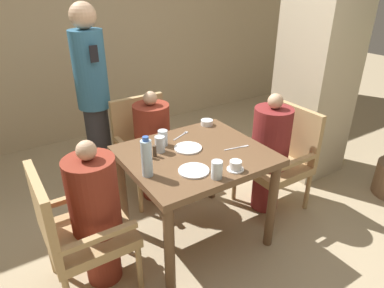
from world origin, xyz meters
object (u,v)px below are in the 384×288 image
Objects in this scene: chair_right_side at (281,155)px; diner_in_right_chair at (270,153)px; glass_tall_near at (217,170)px; diner_in_left_chair at (96,213)px; diner_in_far_chair at (153,145)px; plate_main_left at (188,148)px; chair_left_side at (75,229)px; water_bottle at (147,158)px; glass_tall_mid at (163,138)px; chair_far_side at (146,144)px; standing_host at (93,95)px; bowl_small at (207,122)px; plate_main_right at (194,171)px; teacup_with_saucer at (236,166)px; glass_tall_far at (160,144)px.

chair_right_side is 0.84× the size of diner_in_right_chair.
glass_tall_near is (-0.98, -0.36, 0.34)m from chair_right_side.
diner_in_left_chair is 9.02× the size of glass_tall_near.
diner_in_left_chair reaches higher than diner_in_far_chair.
chair_left_side is at bearing -174.98° from plate_main_left.
water_bottle is 0.44m from glass_tall_mid.
chair_far_side is 0.67m from standing_host.
diner_in_far_chair is 0.56m from bowl_small.
diner_in_right_chair is at bearing 23.22° from glass_tall_near.
diner_in_right_chair is (0.76, -0.70, 0.02)m from diner_in_far_chair.
standing_host is (-0.33, 0.37, 0.44)m from chair_far_side.
diner_in_left_chair is at bearing 160.51° from plate_main_right.
water_bottle is at bearing -131.21° from glass_tall_mid.
chair_left_side is 4.45× the size of plate_main_left.
water_bottle is at bearing 154.05° from teacup_with_saucer.
bowl_small is (1.27, 0.37, 0.31)m from chair_left_side.
plate_main_right is at bearing -91.99° from glass_tall_mid.
bowl_small is 0.87× the size of glass_tall_far.
diner_in_right_chair reaches higher than teacup_with_saucer.
diner_in_far_chair is at bearing 88.84° from plate_main_left.
diner_in_left_chair is at bearing -159.55° from glass_tall_mid.
plate_main_left is (-0.01, -0.77, 0.29)m from chair_far_side.
diner_in_far_chair reaches higher than plate_main_left.
water_bottle is (-0.27, 0.12, 0.12)m from plate_main_right.
teacup_with_saucer is 0.17m from glass_tall_near.
chair_far_side is 1.12m from water_bottle.
diner_in_far_chair is at bearing 80.55° from plate_main_right.
teacup_with_saucer is at bearing -152.83° from diner_in_right_chair.
standing_host is at bearing 129.32° from bowl_small.
diner_in_right_chair reaches higher than diner_in_far_chair.
chair_right_side is (0.91, -0.70, -0.05)m from diner_in_far_chair.
chair_right_side is at bearing 0.00° from chair_left_side.
diner_in_left_chair is 1.02× the size of diner_in_far_chair.
glass_tall_near is at bearing -60.84° from plate_main_right.
diner_in_far_chair is 9.10× the size of teacup_with_saucer.
glass_tall_near is at bearing -80.61° from standing_host.
glass_tall_far is at bearing -83.18° from standing_host.
plate_main_left is (0.75, 0.08, 0.23)m from diner_in_left_chair.
chair_left_side is 1.24m from chair_far_side.
water_bottle is at bearing -175.39° from diner_in_right_chair.
chair_left_side is 0.97m from glass_tall_near.
glass_tall_far is at bearing -129.94° from glass_tall_mid.
chair_far_side is 1.00× the size of chair_right_side.
plate_main_left is 0.47m from bowl_small.
diner_in_left_chair is 1.21m from bowl_small.
glass_tall_near is at bearing -97.89° from plate_main_left.
diner_in_far_chair is 1.04m from diner_in_right_chair.
glass_tall_near reaches higher than plate_main_left.
chair_left_side is at bearing -115.31° from standing_host.
plate_main_right is at bearing 119.16° from glass_tall_near.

